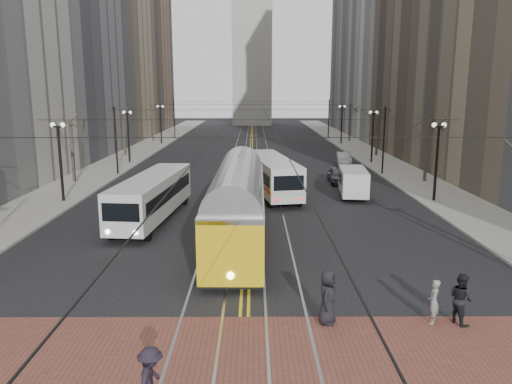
{
  "coord_description": "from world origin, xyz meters",
  "views": [
    {
      "loc": [
        0.36,
        -17.98,
        8.18
      ],
      "look_at": [
        0.47,
        7.22,
        3.0
      ],
      "focal_mm": 35.0,
      "sensor_mm": 36.0,
      "label": 1
    }
  ],
  "objects_px": {
    "cargo_van": "(353,183)",
    "pedestrian_a": "(328,297)",
    "pedestrian_c": "(461,298)",
    "sedan_silver": "(344,159)",
    "transit_bus": "(153,198)",
    "pedestrian_d": "(151,380)",
    "streetcar": "(238,212)",
    "pedestrian_b": "(434,302)",
    "sedan_grey": "(338,175)",
    "rear_bus": "(272,176)"
  },
  "relations": [
    {
      "from": "pedestrian_b",
      "to": "pedestrian_c",
      "type": "relative_size",
      "value": 0.87
    },
    {
      "from": "sedan_silver",
      "to": "rear_bus",
      "type": "bearing_deg",
      "value": -113.42
    },
    {
      "from": "rear_bus",
      "to": "pedestrian_c",
      "type": "relative_size",
      "value": 6.11
    },
    {
      "from": "cargo_van",
      "to": "pedestrian_d",
      "type": "relative_size",
      "value": 2.75
    },
    {
      "from": "transit_bus",
      "to": "pedestrian_c",
      "type": "xyz_separation_m",
      "value": [
        13.76,
        -14.46,
        -0.48
      ]
    },
    {
      "from": "cargo_van",
      "to": "rear_bus",
      "type": "bearing_deg",
      "value": 175.63
    },
    {
      "from": "sedan_silver",
      "to": "cargo_van",
      "type": "bearing_deg",
      "value": -92.93
    },
    {
      "from": "sedan_grey",
      "to": "pedestrian_c",
      "type": "relative_size",
      "value": 2.24
    },
    {
      "from": "sedan_silver",
      "to": "pedestrian_d",
      "type": "distance_m",
      "value": 44.97
    },
    {
      "from": "transit_bus",
      "to": "sedan_grey",
      "type": "xyz_separation_m",
      "value": [
        13.98,
        12.76,
        -0.71
      ]
    },
    {
      "from": "pedestrian_a",
      "to": "pedestrian_d",
      "type": "distance_m",
      "value": 7.24
    },
    {
      "from": "pedestrian_a",
      "to": "pedestrian_c",
      "type": "distance_m",
      "value": 4.72
    },
    {
      "from": "cargo_van",
      "to": "sedan_grey",
      "type": "distance_m",
      "value": 6.04
    },
    {
      "from": "sedan_silver",
      "to": "pedestrian_c",
      "type": "bearing_deg",
      "value": -89.17
    },
    {
      "from": "rear_bus",
      "to": "pedestrian_c",
      "type": "xyz_separation_m",
      "value": [
        5.89,
        -22.3,
        -0.54
      ]
    },
    {
      "from": "cargo_van",
      "to": "pedestrian_b",
      "type": "bearing_deg",
      "value": -87.73
    },
    {
      "from": "streetcar",
      "to": "rear_bus",
      "type": "bearing_deg",
      "value": 80.3
    },
    {
      "from": "cargo_van",
      "to": "pedestrian_a",
      "type": "distance_m",
      "value": 21.79
    },
    {
      "from": "rear_bus",
      "to": "pedestrian_b",
      "type": "bearing_deg",
      "value": -87.12
    },
    {
      "from": "sedan_silver",
      "to": "pedestrian_b",
      "type": "bearing_deg",
      "value": -90.6
    },
    {
      "from": "pedestrian_d",
      "to": "sedan_grey",
      "type": "bearing_deg",
      "value": -14.75
    },
    {
      "from": "transit_bus",
      "to": "cargo_van",
      "type": "xyz_separation_m",
      "value": [
        14.09,
        6.73,
        -0.32
      ]
    },
    {
      "from": "sedan_silver",
      "to": "pedestrian_b",
      "type": "distance_m",
      "value": 38.34
    },
    {
      "from": "cargo_van",
      "to": "pedestrian_c",
      "type": "relative_size",
      "value": 2.7
    },
    {
      "from": "rear_bus",
      "to": "pedestrian_a",
      "type": "relative_size",
      "value": 5.71
    },
    {
      "from": "streetcar",
      "to": "sedan_silver",
      "type": "xyz_separation_m",
      "value": [
        10.8,
        28.51,
        -1.02
      ]
    },
    {
      "from": "cargo_van",
      "to": "pedestrian_a",
      "type": "height_order",
      "value": "cargo_van"
    },
    {
      "from": "cargo_van",
      "to": "pedestrian_d",
      "type": "distance_m",
      "value": 28.14
    },
    {
      "from": "transit_bus",
      "to": "sedan_silver",
      "type": "distance_m",
      "value": 28.83
    },
    {
      "from": "rear_bus",
      "to": "pedestrian_d",
      "type": "height_order",
      "value": "rear_bus"
    },
    {
      "from": "transit_bus",
      "to": "sedan_silver",
      "type": "xyz_separation_m",
      "value": [
        16.38,
        23.71,
        -0.72
      ]
    },
    {
      "from": "pedestrian_a",
      "to": "streetcar",
      "type": "bearing_deg",
      "value": 39.97
    },
    {
      "from": "transit_bus",
      "to": "pedestrian_a",
      "type": "distance_m",
      "value": 17.06
    },
    {
      "from": "transit_bus",
      "to": "streetcar",
      "type": "height_order",
      "value": "streetcar"
    },
    {
      "from": "sedan_grey",
      "to": "cargo_van",
      "type": "bearing_deg",
      "value": -87.53
    },
    {
      "from": "pedestrian_b",
      "to": "pedestrian_c",
      "type": "distance_m",
      "value": 0.96
    },
    {
      "from": "transit_bus",
      "to": "sedan_silver",
      "type": "bearing_deg",
      "value": 60.8
    },
    {
      "from": "sedan_grey",
      "to": "sedan_silver",
      "type": "relative_size",
      "value": 0.97
    },
    {
      "from": "pedestrian_c",
      "to": "pedestrian_d",
      "type": "relative_size",
      "value": 1.02
    },
    {
      "from": "sedan_silver",
      "to": "transit_bus",
      "type": "bearing_deg",
      "value": -119.88
    },
    {
      "from": "streetcar",
      "to": "sedan_silver",
      "type": "distance_m",
      "value": 30.51
    },
    {
      "from": "streetcar",
      "to": "rear_bus",
      "type": "relative_size",
      "value": 1.3
    },
    {
      "from": "pedestrian_c",
      "to": "sedan_silver",
      "type": "bearing_deg",
      "value": -25.21
    },
    {
      "from": "streetcar",
      "to": "pedestrian_c",
      "type": "xyz_separation_m",
      "value": [
        8.19,
        -9.67,
        -0.79
      ]
    },
    {
      "from": "pedestrian_b",
      "to": "transit_bus",
      "type": "bearing_deg",
      "value": -116.0
    },
    {
      "from": "pedestrian_a",
      "to": "pedestrian_b",
      "type": "relative_size",
      "value": 1.23
    },
    {
      "from": "streetcar",
      "to": "pedestrian_a",
      "type": "distance_m",
      "value": 10.29
    },
    {
      "from": "pedestrian_c",
      "to": "streetcar",
      "type": "bearing_deg",
      "value": 18.97
    },
    {
      "from": "rear_bus",
      "to": "pedestrian_d",
      "type": "distance_m",
      "value": 27.61
    },
    {
      "from": "streetcar",
      "to": "pedestrian_a",
      "type": "xyz_separation_m",
      "value": [
        3.46,
        -9.67,
        -0.72
      ]
    }
  ]
}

